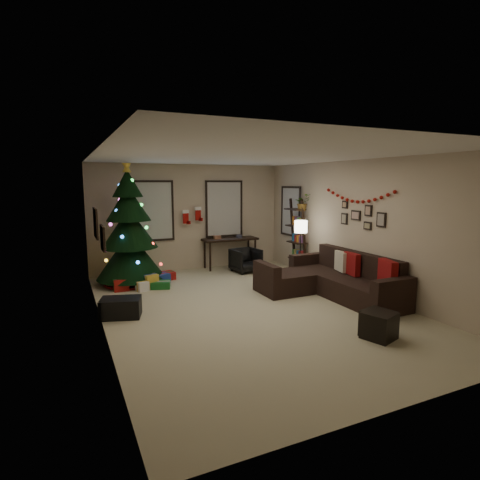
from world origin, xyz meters
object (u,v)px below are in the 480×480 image
(christmas_tree, at_px, (129,233))
(desk_chair, at_px, (246,260))
(sofa, at_px, (331,281))
(bookshelf, at_px, (298,237))
(desk, at_px, (230,242))

(christmas_tree, relative_size, desk_chair, 4.55)
(sofa, height_order, desk_chair, sofa)
(christmas_tree, height_order, sofa, christmas_tree)
(bookshelf, bearing_deg, christmas_tree, 170.50)
(sofa, relative_size, bookshelf, 1.47)
(desk_chair, bearing_deg, sofa, -82.14)
(desk_chair, xyz_separation_m, bookshelf, (1.13, -0.61, 0.59))
(sofa, relative_size, desk, 1.87)
(sofa, xyz_separation_m, bookshelf, (0.46, 1.93, 0.61))
(christmas_tree, xyz_separation_m, desk, (2.67, 0.60, -0.45))
(desk, xyz_separation_m, desk_chair, (0.15, -0.65, -0.39))
(christmas_tree, bearing_deg, desk, 12.66)
(sofa, xyz_separation_m, desk_chair, (-0.68, 2.55, 0.02))
(christmas_tree, relative_size, bookshelf, 1.49)
(desk, bearing_deg, bookshelf, -44.54)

